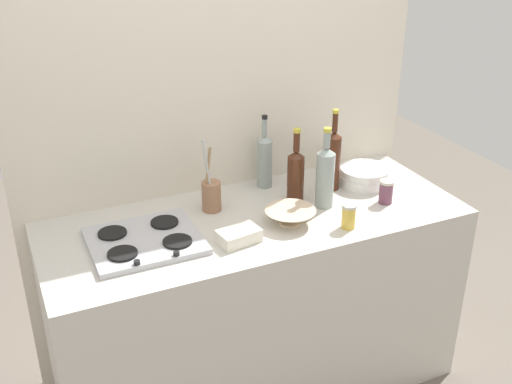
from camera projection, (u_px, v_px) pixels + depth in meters
name	position (u px, v px, depth m)	size (l,w,h in m)	color
ground_plane	(256.00, 380.00, 3.04)	(6.00, 6.00, 0.00)	#6B6056
counter_block	(256.00, 304.00, 2.84)	(1.80, 0.70, 0.90)	beige
backsplash_panel	(221.00, 118.00, 2.81)	(1.90, 0.06, 2.45)	beige
stovetop_hob	(145.00, 241.00, 2.44)	(0.43, 0.38, 0.04)	#B2B2B7
plate_stack	(364.00, 176.00, 2.92)	(0.23, 0.23, 0.08)	white
wine_bottle_leftmost	(325.00, 176.00, 2.68)	(0.08, 0.08, 0.36)	gray
wine_bottle_mid_left	(296.00, 174.00, 2.74)	(0.08, 0.08, 0.34)	#472314
wine_bottle_mid_right	(333.00, 159.00, 2.83)	(0.07, 0.07, 0.38)	#472314
wine_bottle_rightmost	(264.00, 160.00, 2.86)	(0.07, 0.07, 0.35)	gray
mixing_bowl	(290.00, 216.00, 2.58)	(0.21, 0.21, 0.06)	beige
butter_dish	(239.00, 236.00, 2.45)	(0.16, 0.10, 0.05)	silver
utensil_crock	(211.00, 194.00, 2.67)	(0.08, 0.09, 0.33)	#996B4C
condiment_jar_front	(349.00, 216.00, 2.54)	(0.06, 0.06, 0.10)	gold
condiment_jar_rear	(386.00, 192.00, 2.74)	(0.06, 0.06, 0.11)	#66384C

